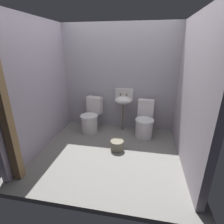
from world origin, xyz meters
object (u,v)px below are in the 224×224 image
object	(u,v)px
sink	(123,100)
toilet_right	(145,122)
wooden_door_post	(3,104)
toilet_left	(91,118)
bucket	(117,145)

from	to	relation	value
sink	toilet_right	bearing A→B (deg)	-20.14
wooden_door_post	sink	bearing A→B (deg)	54.72
toilet_right	sink	xyz separation A→B (m)	(-0.51, 0.19, 0.43)
wooden_door_post	toilet_left	distance (m)	2.06
wooden_door_post	sink	xyz separation A→B (m)	(1.37, 1.94, -0.45)
sink	bucket	xyz separation A→B (m)	(0.00, -0.92, -0.65)
toilet_left	bucket	size ratio (longest dim) A/B	2.91
wooden_door_post	toilet_right	distance (m)	2.72
toilet_left	bucket	distance (m)	1.07
toilet_left	sink	world-z (taller)	sink
toilet_left	toilet_right	xyz separation A→B (m)	(1.25, -0.00, 0.00)
toilet_right	sink	size ratio (longest dim) A/B	0.79
wooden_door_post	sink	size ratio (longest dim) A/B	2.43
toilet_left	bucket	bearing A→B (deg)	146.50
toilet_left	toilet_right	bearing A→B (deg)	-169.11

